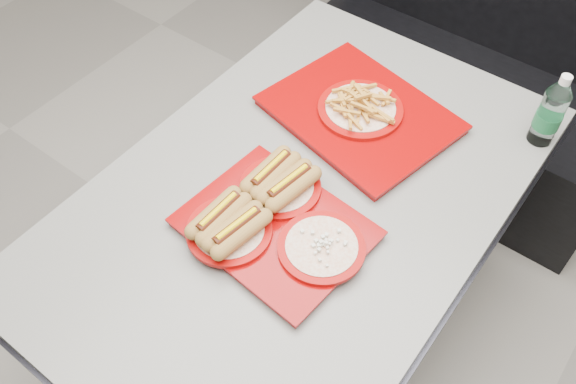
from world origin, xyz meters
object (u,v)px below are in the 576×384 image
Objects in this scene: tray_far at (360,111)px; water_bottle at (550,113)px; booth_bench at (467,71)px; tray_near at (271,218)px; diner_table at (300,229)px.

water_bottle reaches higher than tray_far.
booth_bench reaches higher than tray_far.
booth_bench is 1.28m from tray_near.
diner_table is 6.51× the size of water_bottle.
diner_table is 2.59× the size of tray_far.
booth_bench reaches higher than water_bottle.
tray_near is 2.05× the size of water_bottle.
booth_bench reaches higher than diner_table.
tray_far is 0.49m from water_bottle.
booth_bench is 6.19× the size of water_bottle.
tray_far is at bearing -91.74° from booth_bench.
diner_table is 3.18× the size of tray_near.
diner_table is 0.72m from water_bottle.
tray_near is (0.01, -0.13, 0.20)m from diner_table.
booth_bench is at bearing 88.26° from tray_far.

